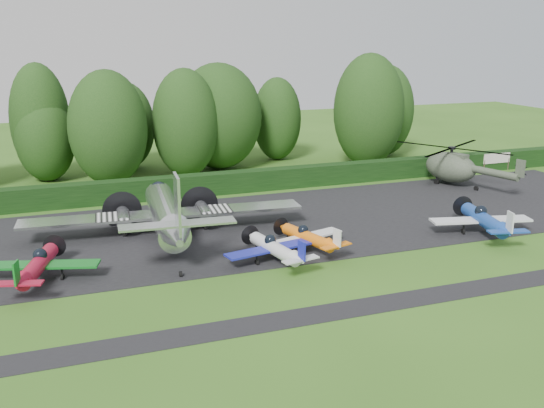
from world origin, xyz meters
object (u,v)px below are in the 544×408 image
object	(u,v)px
transport_plane	(167,214)
light_plane_red	(38,265)
light_plane_white	(274,248)
light_plane_orange	(308,237)
helicopter	(451,165)
sign_board	(497,159)
light_plane_blue	(484,220)

from	to	relation	value
transport_plane	light_plane_red	xyz separation A→B (m)	(-8.90, -5.59, -0.75)
transport_plane	light_plane_red	world-z (taller)	transport_plane
light_plane_white	transport_plane	bearing A→B (deg)	139.34
light_plane_red	light_plane_orange	size ratio (longest dim) A/B	1.14
transport_plane	helicopter	world-z (taller)	transport_plane
light_plane_white	sign_board	distance (m)	37.53
helicopter	sign_board	distance (m)	9.53
light_plane_orange	sign_board	xyz separation A→B (m)	(29.85, 16.67, 0.35)
transport_plane	sign_board	world-z (taller)	transport_plane
light_plane_red	transport_plane	bearing A→B (deg)	15.85
light_plane_red	light_plane_white	world-z (taller)	light_plane_red
sign_board	light_plane_orange	bearing A→B (deg)	-149.85
sign_board	transport_plane	bearing A→B (deg)	-163.47
light_plane_red	helicopter	world-z (taller)	helicopter
light_plane_orange	sign_board	size ratio (longest dim) A/B	1.85
light_plane_orange	light_plane_red	bearing A→B (deg)	-165.00
transport_plane	light_plane_white	distance (m)	9.40
light_plane_orange	sign_board	bearing A→B (deg)	45.25
transport_plane	light_plane_blue	size ratio (longest dim) A/B	2.61
light_plane_orange	sign_board	distance (m)	34.19
light_plane_blue	helicopter	distance (m)	16.11
light_plane_blue	helicopter	xyz separation A→B (m)	(7.32, 14.32, 0.85)
light_plane_red	helicopter	size ratio (longest dim) A/B	0.53
light_plane_white	light_plane_blue	size ratio (longest dim) A/B	0.85
transport_plane	light_plane_blue	world-z (taller)	transport_plane
light_plane_blue	sign_board	size ratio (longest dim) A/B	2.29
light_plane_blue	light_plane_white	bearing A→B (deg)	167.21
helicopter	sign_board	world-z (taller)	helicopter
sign_board	helicopter	bearing A→B (deg)	-156.02
light_plane_blue	sign_board	bearing A→B (deg)	35.11
light_plane_red	light_plane_orange	distance (m)	17.64
light_plane_red	sign_board	world-z (taller)	light_plane_red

